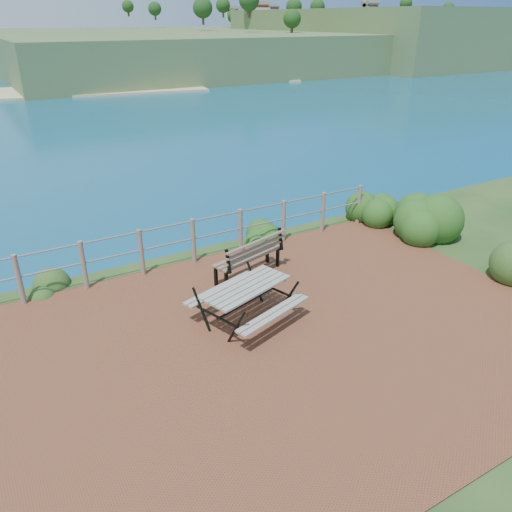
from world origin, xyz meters
The scene contains 10 objects.
ground centered at (0.00, 0.00, 0.00)m, with size 10.00×7.00×0.12m, color brown.
safety_railing centered at (0.00, 3.35, 0.57)m, with size 9.40×0.10×1.00m.
distant_bay centered at (173.07, 202.61, -1.52)m, with size 290.00×232.36×24.00m.
picnic_table centered at (-0.16, 0.77, 0.44)m, with size 1.73×1.34×0.68m.
park_bench centered at (0.69, 2.20, 0.60)m, with size 1.65×0.82×0.90m.
shrub_right_front centered at (5.27, 1.99, 0.00)m, with size 1.27×1.27×1.81m, color #234A16.
shrub_right_back centered at (5.23, -0.62, 0.00)m, with size 1.05×1.05×1.50m, color #23491B.
shrub_right_edge centered at (5.20, 3.28, 0.00)m, with size 1.15×1.15×1.64m, color #234A16.
shrub_lip_west centered at (-3.04, 3.69, 0.00)m, with size 0.78×0.78×0.53m, color #23491B.
shrub_lip_east centered at (1.92, 3.81, 0.00)m, with size 0.85×0.85×0.62m, color #234A16.
Camera 1 is at (-3.76, -5.73, 4.82)m, focal length 35.00 mm.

